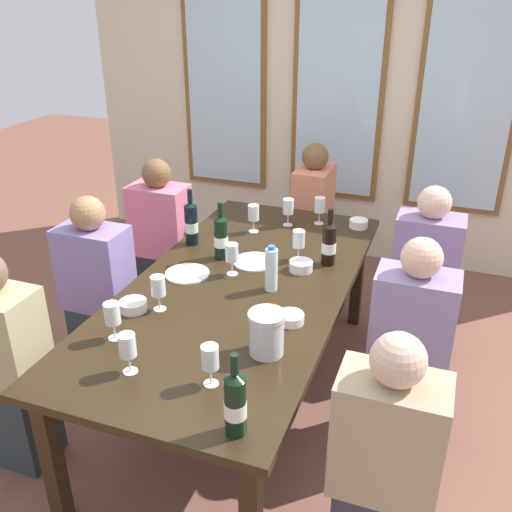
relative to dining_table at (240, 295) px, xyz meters
name	(u,v)px	position (x,y,z in m)	size (l,w,h in m)	color
ground_plane	(242,398)	(0.00, 0.00, -0.67)	(12.00, 12.00, 0.00)	brown
back_wall_with_windows	(340,79)	(0.00, 2.13, 0.78)	(4.27, 0.10, 2.90)	beige
dining_table	(240,295)	(0.00, 0.00, 0.00)	(1.07, 2.22, 0.74)	black
white_plate_0	(187,273)	(-0.30, 0.00, 0.07)	(0.24, 0.24, 0.01)	white
white_plate_1	(254,262)	(-0.02, 0.25, 0.07)	(0.24, 0.24, 0.01)	white
metal_pitcher	(267,333)	(0.32, -0.52, 0.16)	(0.16, 0.16, 0.19)	silver
wine_bottle_0	(329,243)	(0.37, 0.38, 0.19)	(0.08, 0.08, 0.32)	black
wine_bottle_1	(191,223)	(-0.45, 0.36, 0.20)	(0.08, 0.08, 0.34)	black
wine_bottle_2	(221,237)	(-0.21, 0.25, 0.19)	(0.08, 0.08, 0.33)	black
wine_bottle_3	(235,403)	(0.37, -0.99, 0.19)	(0.08, 0.08, 0.32)	black
tasting_bowl_0	(290,318)	(0.35, -0.26, 0.09)	(0.12, 0.12, 0.04)	white
tasting_bowl_1	(359,223)	(0.43, 0.94, 0.09)	(0.12, 0.12, 0.05)	white
tasting_bowl_2	(301,266)	(0.25, 0.25, 0.09)	(0.13, 0.13, 0.05)	white
tasting_bowl_3	(133,305)	(-0.38, -0.41, 0.09)	(0.13, 0.13, 0.05)	white
water_bottle	(271,269)	(0.17, 0.00, 0.18)	(0.06, 0.06, 0.24)	white
wine_glass_0	(254,214)	(-0.17, 0.65, 0.18)	(0.07, 0.07, 0.17)	white
wine_glass_1	(288,208)	(0.00, 0.83, 0.18)	(0.07, 0.07, 0.17)	white
wine_glass_2	(128,347)	(-0.14, -0.82, 0.18)	(0.07, 0.07, 0.17)	white
wine_glass_3	(112,314)	(-0.33, -0.64, 0.19)	(0.07, 0.07, 0.17)	white
wine_glass_4	(232,253)	(-0.08, 0.08, 0.19)	(0.07, 0.07, 0.17)	white
wine_glass_5	(320,206)	(0.18, 0.92, 0.19)	(0.07, 0.07, 0.17)	white
wine_glass_6	(210,359)	(0.19, -0.78, 0.18)	(0.07, 0.07, 0.17)	white
wine_glass_7	(158,288)	(-0.26, -0.36, 0.18)	(0.07, 0.07, 0.17)	white
wine_glass_8	(299,240)	(0.20, 0.37, 0.18)	(0.07, 0.07, 0.17)	white
seated_person_0	(6,368)	(-0.86, -0.76, -0.15)	(0.38, 0.24, 1.11)	#2B3639
seated_person_1	(384,470)	(0.86, -0.77, -0.15)	(0.38, 0.24, 1.11)	#363440
seated_person_2	(99,293)	(-0.86, -0.02, -0.15)	(0.38, 0.24, 1.11)	#25363C
seated_person_3	(409,348)	(0.86, 0.04, -0.15)	(0.38, 0.24, 1.11)	#262344
seated_person_4	(162,242)	(-0.86, 0.73, -0.15)	(0.38, 0.24, 1.11)	#222C2C
seated_person_5	(423,279)	(0.86, 0.79, -0.15)	(0.38, 0.24, 1.11)	#312F44
seated_person_6	(312,221)	(0.00, 1.46, -0.15)	(0.24, 0.38, 1.11)	#2E2D3D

